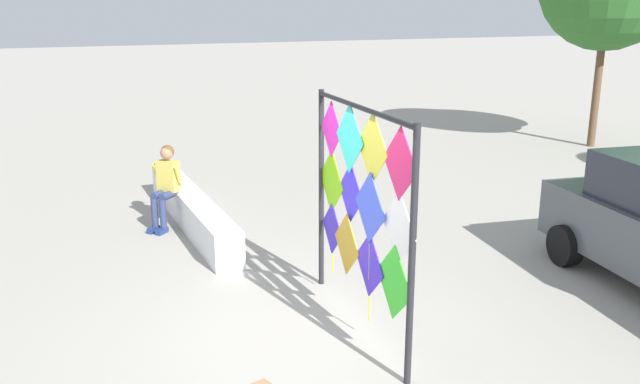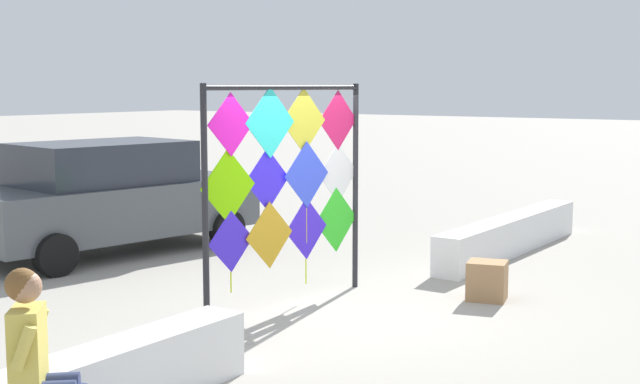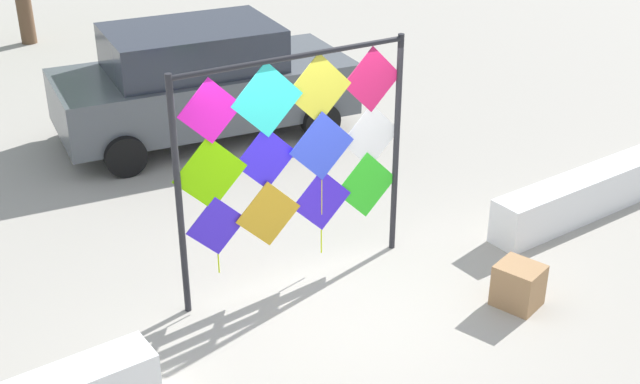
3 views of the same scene
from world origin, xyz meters
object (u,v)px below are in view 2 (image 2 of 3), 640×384
(kite_display_rack, at_px, (288,174))
(parked_car, at_px, (109,196))
(seated_vendor, at_px, (41,355))
(cardboard_box_large, at_px, (487,281))

(kite_display_rack, relative_size, parked_car, 0.57)
(seated_vendor, xyz_separation_m, cardboard_box_large, (6.18, -0.53, -0.59))
(kite_display_rack, height_order, parked_car, kite_display_rack)
(kite_display_rack, distance_m, parked_car, 4.54)
(cardboard_box_large, bearing_deg, parked_car, 94.57)
(kite_display_rack, distance_m, seated_vendor, 4.79)
(kite_display_rack, bearing_deg, parked_car, 75.38)
(kite_display_rack, bearing_deg, cardboard_box_large, -48.29)
(kite_display_rack, bearing_deg, seated_vendor, -164.07)
(seated_vendor, distance_m, cardboard_box_large, 6.23)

